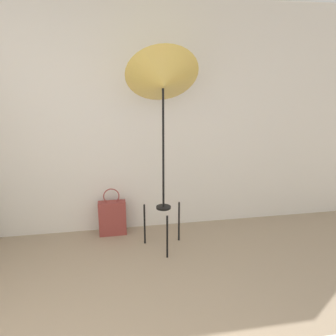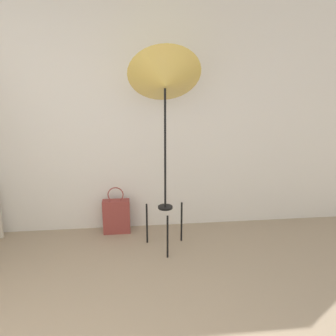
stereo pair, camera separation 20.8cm
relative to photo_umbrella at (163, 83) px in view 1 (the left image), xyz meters
The scene contains 3 objects.
wall_back 0.81m from the photo_umbrella, 124.71° to the left, with size 8.00×0.05×2.60m.
photo_umbrella is the anchor object (origin of this frame).
tote_bag 1.66m from the photo_umbrella, 143.38° to the left, with size 0.31×0.13×0.57m.
Camera 1 is at (-0.13, -1.11, 1.80)m, focal length 35.00 mm.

